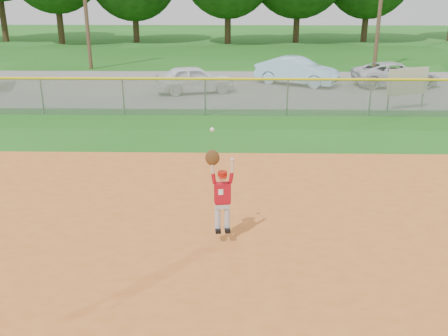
{
  "coord_description": "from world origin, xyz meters",
  "views": [
    {
      "loc": [
        1.19,
        -9.95,
        5.01
      ],
      "look_at": [
        0.96,
        0.72,
        1.1
      ],
      "focal_mm": 40.0,
      "sensor_mm": 36.0,
      "label": 1
    }
  ],
  "objects_px": {
    "car_white_a": "(194,79)",
    "car_blue": "(297,71)",
    "car_white_b": "(395,74)",
    "sponsor_sign": "(408,83)",
    "ballplayer": "(221,192)"
  },
  "relations": [
    {
      "from": "car_white_a",
      "to": "ballplayer",
      "type": "height_order",
      "value": "ballplayer"
    },
    {
      "from": "car_white_a",
      "to": "ballplayer",
      "type": "relative_size",
      "value": 1.78
    },
    {
      "from": "car_blue",
      "to": "car_white_a",
      "type": "bearing_deg",
      "value": 140.43
    },
    {
      "from": "ballplayer",
      "to": "sponsor_sign",
      "type": "bearing_deg",
      "value": 57.59
    },
    {
      "from": "ballplayer",
      "to": "car_white_a",
      "type": "bearing_deg",
      "value": 96.46
    },
    {
      "from": "car_white_a",
      "to": "ballplayer",
      "type": "bearing_deg",
      "value": 170.81
    },
    {
      "from": "car_white_a",
      "to": "car_white_b",
      "type": "relative_size",
      "value": 0.88
    },
    {
      "from": "car_blue",
      "to": "car_white_b",
      "type": "height_order",
      "value": "car_blue"
    },
    {
      "from": "ballplayer",
      "to": "car_white_b",
      "type": "bearing_deg",
      "value": 63.23
    },
    {
      "from": "car_blue",
      "to": "car_white_b",
      "type": "bearing_deg",
      "value": -66.34
    },
    {
      "from": "car_white_a",
      "to": "car_blue",
      "type": "xyz_separation_m",
      "value": [
        5.28,
        2.25,
        0.05
      ]
    },
    {
      "from": "car_blue",
      "to": "ballplayer",
      "type": "xyz_separation_m",
      "value": [
        -3.55,
        -17.54,
        0.4
      ]
    },
    {
      "from": "car_white_b",
      "to": "sponsor_sign",
      "type": "bearing_deg",
      "value": 161.88
    },
    {
      "from": "car_white_a",
      "to": "car_blue",
      "type": "height_order",
      "value": "car_blue"
    },
    {
      "from": "car_white_a",
      "to": "sponsor_sign",
      "type": "xyz_separation_m",
      "value": [
        9.25,
        -3.45,
        0.49
      ]
    }
  ]
}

